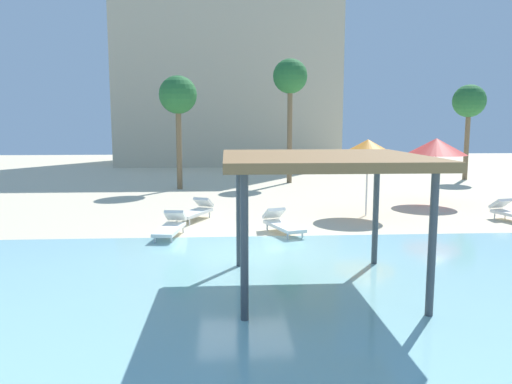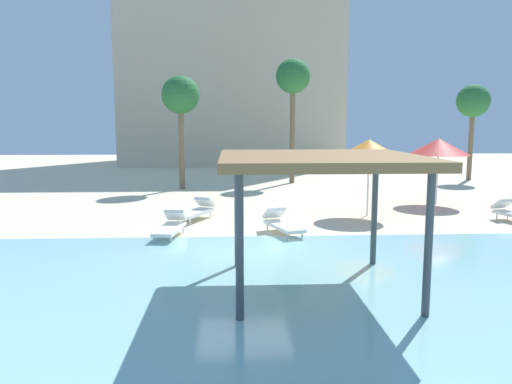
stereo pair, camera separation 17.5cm
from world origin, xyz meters
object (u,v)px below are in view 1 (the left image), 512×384
palm_tree_1 (469,103)px  beach_umbrella_orange_2 (368,148)px  lounge_chair_0 (282,223)px  palm_tree_2 (290,80)px  palm_tree_0 (178,97)px  shade_pavilion (322,164)px  lounge_chair_2 (171,226)px  lounge_chair_1 (196,211)px  beach_umbrella_red_1 (436,147)px

palm_tree_1 → beach_umbrella_orange_2: bearing=-129.8°
lounge_chair_0 → palm_tree_1: size_ratio=0.36×
palm_tree_2 → palm_tree_0: bearing=-158.9°
palm_tree_2 → palm_tree_1: bearing=4.9°
shade_pavilion → lounge_chair_2: shade_pavilion is taller
lounge_chair_1 → palm_tree_2: 12.66m
beach_umbrella_red_1 → palm_tree_0: 12.48m
shade_pavilion → lounge_chair_1: (-2.97, 7.43, -2.24)m
lounge_chair_1 → lounge_chair_0: bearing=75.1°
beach_umbrella_red_1 → palm_tree_0: size_ratio=0.48×
beach_umbrella_orange_2 → lounge_chair_0: bearing=-140.8°
lounge_chair_2 → palm_tree_2: bearing=166.3°
beach_umbrella_orange_2 → palm_tree_0: size_ratio=0.49×
lounge_chair_2 → palm_tree_0: bearing=-168.1°
shade_pavilion → lounge_chair_0: (-0.22, 5.09, -2.24)m
palm_tree_2 → lounge_chair_2: bearing=-111.8°
beach_umbrella_orange_2 → lounge_chair_1: beach_umbrella_orange_2 is taller
palm_tree_0 → palm_tree_1: palm_tree_0 is taller
beach_umbrella_red_1 → palm_tree_1: (5.50, 8.44, 2.12)m
beach_umbrella_red_1 → beach_umbrella_orange_2: bearing=-145.5°
shade_pavilion → palm_tree_0: 16.32m
shade_pavilion → beach_umbrella_orange_2: (3.21, 7.89, -0.11)m
shade_pavilion → beach_umbrella_orange_2: bearing=67.9°
shade_pavilion → beach_umbrella_red_1: bearing=56.7°
shade_pavilion → palm_tree_1: bearing=56.8°
lounge_chair_1 → lounge_chair_2: (-0.60, -2.56, 0.00)m
shade_pavilion → palm_tree_2: (1.65, 17.90, 3.15)m
palm_tree_0 → palm_tree_1: size_ratio=1.02×
beach_umbrella_orange_2 → palm_tree_2: bearing=98.8°
shade_pavilion → palm_tree_1: palm_tree_1 is taller
shade_pavilion → lounge_chair_0: shade_pavilion is taller
lounge_chair_0 → lounge_chair_2: same height
lounge_chair_1 → palm_tree_2: bearing=-178.4°
beach_umbrella_red_1 → palm_tree_1: palm_tree_1 is taller
beach_umbrella_red_1 → palm_tree_2: size_ratio=0.40×
shade_pavilion → beach_umbrella_red_1: size_ratio=1.44×
lounge_chair_1 → lounge_chair_2: same height
shade_pavilion → lounge_chair_2: 6.44m
palm_tree_1 → lounge_chair_0: bearing=-132.4°
beach_umbrella_red_1 → shade_pavilion: bearing=-123.3°
beach_umbrella_red_1 → palm_tree_0: bearing=154.7°
palm_tree_1 → palm_tree_2: (-10.67, -0.92, 1.21)m
shade_pavilion → beach_umbrella_orange_2: 8.51m
shade_pavilion → lounge_chair_0: size_ratio=1.98×
lounge_chair_0 → palm_tree_2: (1.88, 12.81, 5.39)m
shade_pavilion → lounge_chair_1: bearing=111.8°
palm_tree_0 → palm_tree_1: bearing=10.9°
palm_tree_1 → palm_tree_2: bearing=-175.1°
beach_umbrella_orange_2 → beach_umbrella_red_1: bearing=34.5°
beach_umbrella_orange_2 → shade_pavilion: bearing=-112.1°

